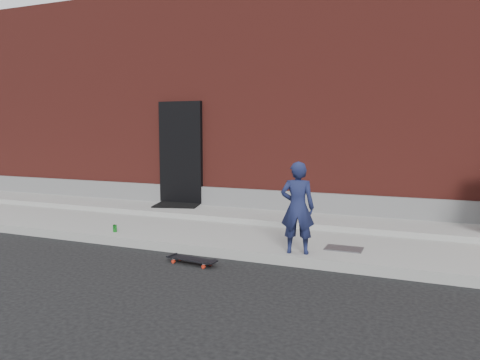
% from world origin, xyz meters
% --- Properties ---
extents(ground, '(80.00, 80.00, 0.00)m').
position_xyz_m(ground, '(0.00, 0.00, 0.00)').
color(ground, black).
rests_on(ground, ground).
extents(sidewalk, '(20.00, 3.00, 0.15)m').
position_xyz_m(sidewalk, '(0.00, 1.50, 0.07)').
color(sidewalk, gray).
rests_on(sidewalk, ground).
extents(apron, '(20.00, 1.20, 0.10)m').
position_xyz_m(apron, '(0.00, 2.40, 0.20)').
color(apron, gray).
rests_on(apron, sidewalk).
extents(building, '(20.00, 8.10, 5.00)m').
position_xyz_m(building, '(-0.00, 6.99, 2.50)').
color(building, '#5C1F19').
rests_on(building, ground).
extents(child, '(0.53, 0.40, 1.32)m').
position_xyz_m(child, '(0.87, 0.20, 0.81)').
color(child, '#171C40').
rests_on(child, sidewalk).
extents(skateboard, '(0.77, 0.28, 0.09)m').
position_xyz_m(skateboard, '(-0.50, -0.44, 0.07)').
color(skateboard, '#B62312').
rests_on(skateboard, ground).
extents(soda_can, '(0.08, 0.08, 0.12)m').
position_xyz_m(soda_can, '(-2.41, 0.32, 0.21)').
color(soda_can, '#1B8926').
rests_on(soda_can, sidewalk).
extents(doormat, '(1.12, 0.99, 0.03)m').
position_xyz_m(doormat, '(-2.52, 2.64, 0.26)').
color(doormat, black).
rests_on(doormat, apron).
extents(utility_plate, '(0.54, 0.35, 0.02)m').
position_xyz_m(utility_plate, '(1.46, 0.68, 0.16)').
color(utility_plate, '#56565C').
rests_on(utility_plate, sidewalk).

